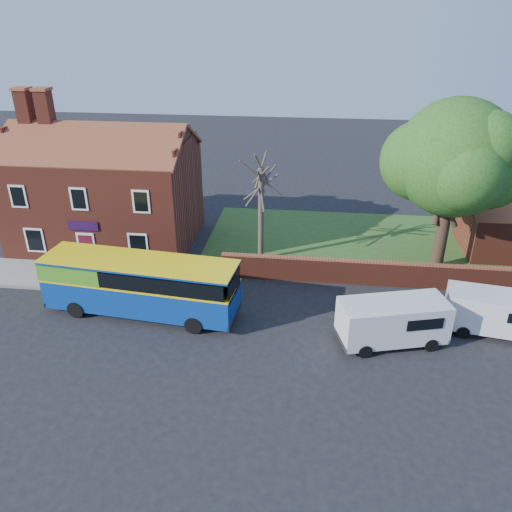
# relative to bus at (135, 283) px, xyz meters

# --- Properties ---
(ground) EXTENTS (120.00, 120.00, 0.00)m
(ground) POSITION_rel_bus_xyz_m (1.92, -2.33, -1.83)
(ground) COLOR black
(ground) RESTS_ON ground
(pavement) EXTENTS (18.00, 3.50, 0.12)m
(pavement) POSITION_rel_bus_xyz_m (-5.08, 3.42, -1.77)
(pavement) COLOR gray
(pavement) RESTS_ON ground
(kerb) EXTENTS (18.00, 0.15, 0.14)m
(kerb) POSITION_rel_bus_xyz_m (-5.08, 1.67, -1.76)
(kerb) COLOR slate
(kerb) RESTS_ON ground
(grass_strip) EXTENTS (26.00, 12.00, 0.04)m
(grass_strip) POSITION_rel_bus_xyz_m (14.92, 10.67, -1.81)
(grass_strip) COLOR #426B28
(grass_strip) RESTS_ON ground
(shop_building) EXTENTS (12.30, 8.13, 10.50)m
(shop_building) POSITION_rel_bus_xyz_m (-5.10, 9.16, 1.58)
(shop_building) COLOR maroon
(shop_building) RESTS_ON ground
(boundary_wall) EXTENTS (22.00, 0.38, 1.60)m
(boundary_wall) POSITION_rel_bus_xyz_m (14.92, 4.67, -1.02)
(boundary_wall) COLOR maroon
(boundary_wall) RESTS_ON ground
(bus) EXTENTS (10.82, 3.78, 3.23)m
(bus) POSITION_rel_bus_xyz_m (0.00, 0.00, 0.00)
(bus) COLOR navy
(bus) RESTS_ON ground
(van_near) EXTENTS (5.66, 3.46, 2.32)m
(van_near) POSITION_rel_bus_xyz_m (13.64, -1.23, -0.53)
(van_near) COLOR silver
(van_near) RESTS_ON ground
(van_far) EXTENTS (5.33, 2.82, 2.22)m
(van_far) POSITION_rel_bus_xyz_m (19.14, 0.28, -0.59)
(van_far) COLOR silver
(van_far) RESTS_ON ground
(large_tree) EXTENTS (8.88, 7.02, 10.83)m
(large_tree) POSITION_rel_bus_xyz_m (17.68, 7.60, 5.26)
(large_tree) COLOR black
(large_tree) RESTS_ON ground
(bare_tree) EXTENTS (2.60, 3.09, 6.93)m
(bare_tree) POSITION_rel_bus_xyz_m (6.08, 7.34, 1.72)
(bare_tree) COLOR #4C4238
(bare_tree) RESTS_ON ground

